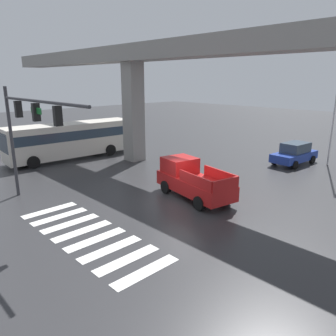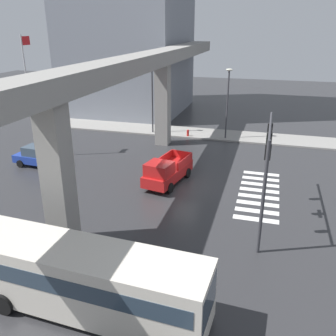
{
  "view_description": "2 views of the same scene",
  "coord_description": "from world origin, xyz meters",
  "views": [
    {
      "loc": [
        11.63,
        -12.11,
        6.56
      ],
      "look_at": [
        -1.52,
        0.59,
        1.55
      ],
      "focal_mm": 34.68,
      "sensor_mm": 36.0,
      "label": 1
    },
    {
      "loc": [
        -24.33,
        -5.86,
        11.22
      ],
      "look_at": [
        -0.37,
        0.98,
        1.38
      ],
      "focal_mm": 38.84,
      "sensor_mm": 36.0,
      "label": 2
    }
  ],
  "objects": [
    {
      "name": "street_lamp_mid_block",
      "position": [
        12.64,
        6.44,
        4.56
      ],
      "size": [
        0.44,
        0.7,
        7.24
      ],
      "color": "#38383D",
      "rests_on": "ground"
    },
    {
      "name": "traffic_signal_mast",
      "position": [
        -4.72,
        -5.96,
        4.56
      ],
      "size": [
        8.69,
        0.32,
        6.2
      ],
      "color": "#38383D",
      "rests_on": "ground"
    },
    {
      "name": "ground_plane",
      "position": [
        0.0,
        0.0,
        0.0
      ],
      "size": [
        120.0,
        120.0,
        0.0
      ],
      "primitive_type": "plane",
      "color": "#2D2D30"
    },
    {
      "name": "sidewalk_east",
      "position": [
        13.84,
        2.0,
        0.07
      ],
      "size": [
        4.0,
        36.0,
        0.15
      ],
      "primitive_type": "cube",
      "color": "gray",
      "rests_on": "ground"
    },
    {
      "name": "pickup_truck",
      "position": [
        -0.18,
        1.16,
        0.99
      ],
      "size": [
        5.36,
        2.8,
        2.08
      ],
      "color": "red",
      "rests_on": "ground"
    },
    {
      "name": "crosswalk_stripes",
      "position": [
        0.0,
        -5.67,
        0.01
      ],
      "size": [
        8.25,
        2.8,
        0.01
      ],
      "color": "silver",
      "rests_on": "ground"
    },
    {
      "name": "street_lamp_near_corner",
      "position": [
        12.64,
        -1.59,
        4.56
      ],
      "size": [
        0.44,
        0.7,
        7.24
      ],
      "color": "#38383D",
      "rests_on": "ground"
    },
    {
      "name": "sedan_blue",
      "position": [
        0.52,
        12.61,
        0.85
      ],
      "size": [
        2.21,
        4.42,
        1.72
      ],
      "color": "#1E3899",
      "rests_on": "ground"
    },
    {
      "name": "fire_hydrant",
      "position": [
        12.24,
        2.37,
        0.43
      ],
      "size": [
        0.24,
        0.24,
        0.85
      ],
      "color": "red",
      "rests_on": "ground"
    },
    {
      "name": "elevated_overpass",
      "position": [
        0.0,
        4.3,
        7.83
      ],
      "size": [
        57.37,
        2.26,
        9.09
      ],
      "color": "gray",
      "rests_on": "ground"
    },
    {
      "name": "flagpole",
      "position": [
        2.62,
        14.27,
        6.06
      ],
      "size": [
        1.16,
        0.12,
        10.51
      ],
      "color": "silver",
      "rests_on": "ground"
    },
    {
      "name": "city_bus",
      "position": [
        -13.67,
        0.91,
        1.72
      ],
      "size": [
        3.21,
        10.92,
        2.99
      ],
      "color": "beige",
      "rests_on": "ground"
    }
  ]
}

